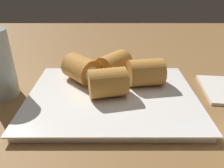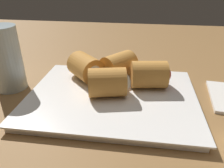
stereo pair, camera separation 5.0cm
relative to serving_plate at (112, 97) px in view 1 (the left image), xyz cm
name	(u,v)px [view 1 (the left image)]	position (x,y,z in cm)	size (l,w,h in cm)	color
table_surface	(96,112)	(2.96, 2.38, -1.76)	(180.00, 140.00, 2.00)	olive
serving_plate	(112,97)	(0.00, 0.00, 0.00)	(31.85, 24.33, 1.50)	white
roll_front_left	(148,72)	(-7.29, -4.01, 3.44)	(8.15, 6.35, 5.41)	#C68438
roll_front_right	(110,82)	(0.37, 0.40, 3.44)	(8.25, 6.72, 5.41)	#C68438
roll_back_left	(83,70)	(6.10, -5.31, 3.44)	(8.68, 8.69, 5.41)	#C68438
roll_back_right	(115,65)	(-0.71, -7.92, 3.44)	(8.56, 8.74, 5.41)	#C68438
spoon	(125,65)	(-3.36, -16.38, -0.08)	(20.40, 3.55, 1.49)	silver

